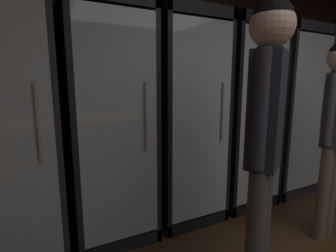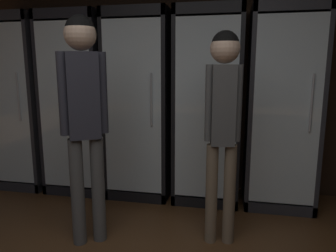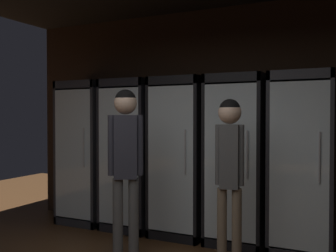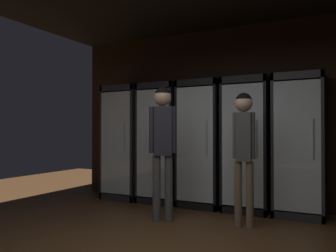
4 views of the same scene
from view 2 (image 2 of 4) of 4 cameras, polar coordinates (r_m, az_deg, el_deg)
name	(u,v)px [view 2 (image 2 of 4)]	position (r m, az deg, el deg)	size (l,w,h in m)	color
wall_back	(202,64)	(3.52, 6.13, 11.15)	(6.00, 0.06, 2.80)	black
cooler_far_left	(24,104)	(4.01, -24.75, 3.65)	(0.65, 0.59, 1.93)	#2B2B30
cooler_left	(80,105)	(3.64, -15.63, 3.70)	(0.65, 0.59, 1.93)	black
cooler_center	(142,107)	(3.37, -4.78, 3.47)	(0.65, 0.59, 1.93)	black
cooler_right	(208,109)	(3.25, 7.33, 3.09)	(0.65, 0.59, 1.93)	black
cooler_far_right	(281,111)	(3.27, 19.84, 2.58)	(0.65, 0.59, 1.93)	#2B2B30
shopper_near	(84,104)	(2.39, -15.07, 3.93)	(0.31, 0.25, 1.73)	#4C4C4C
shopper_far	(223,111)	(2.35, 9.97, 2.76)	(0.27, 0.21, 1.62)	#72604C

